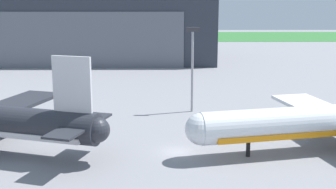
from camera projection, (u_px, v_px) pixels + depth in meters
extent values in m
plane|color=gray|center=(176.00, 152.00, 62.96)|extent=(440.00, 440.00, 0.00)
cube|color=#337436|center=(166.00, 36.00, 235.45)|extent=(440.00, 56.00, 0.08)
cube|color=#2D333D|center=(86.00, 28.00, 150.66)|extent=(83.73, 37.33, 20.59)
cube|color=slate|center=(75.00, 40.00, 132.73)|extent=(63.63, 0.30, 16.47)
sphere|color=#282B33|center=(97.00, 130.00, 57.15)|extent=(3.28, 3.28, 3.28)
cube|color=silver|center=(72.00, 84.00, 56.85)|extent=(5.17, 1.97, 7.14)
cube|color=#282B33|center=(91.00, 119.00, 60.69)|extent=(5.26, 6.71, 0.28)
cube|color=#282B33|center=(67.00, 132.00, 54.82)|extent=(5.26, 6.71, 0.28)
cube|color=#282B33|center=(14.00, 105.00, 72.50)|extent=(11.75, 19.55, 0.56)
cylinder|color=gray|center=(5.00, 115.00, 71.66)|extent=(4.50, 3.40, 2.31)
sphere|color=silver|center=(201.00, 129.00, 58.79)|extent=(4.20, 4.20, 4.20)
cube|color=silver|center=(313.00, 107.00, 72.64)|extent=(10.04, 17.55, 0.56)
cylinder|color=gray|center=(312.00, 118.00, 71.53)|extent=(4.57, 3.24, 2.41)
cylinder|color=black|center=(248.00, 149.00, 60.94)|extent=(0.56, 0.56, 2.10)
cylinder|color=#99999E|center=(192.00, 72.00, 83.10)|extent=(0.44, 0.44, 14.78)
cube|color=#333338|center=(193.00, 30.00, 81.42)|extent=(2.40, 0.50, 0.80)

